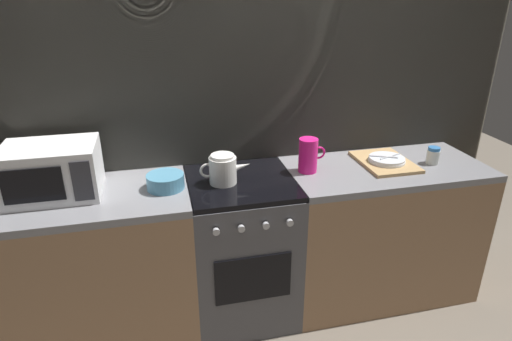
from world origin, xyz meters
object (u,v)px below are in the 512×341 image
object	(u,v)px
microwave	(52,171)
dish_pile	(385,161)
spice_jar	(433,156)
pitcher	(308,155)
mixing_bowl	(165,181)
stove_unit	(242,248)
kettle	(223,169)

from	to	relation	value
microwave	dish_pile	xyz separation A→B (m)	(1.88, -0.02, -0.12)
dish_pile	spice_jar	bearing A→B (deg)	-11.82
pitcher	spice_jar	size ratio (longest dim) A/B	1.90
mixing_bowl	dish_pile	xyz separation A→B (m)	(1.32, 0.04, -0.02)
mixing_bowl	pitcher	world-z (taller)	pitcher
stove_unit	kettle	bearing A→B (deg)	-173.86
microwave	stove_unit	bearing A→B (deg)	-2.83
stove_unit	microwave	world-z (taller)	microwave
pitcher	kettle	bearing A→B (deg)	-174.91
microwave	kettle	size ratio (longest dim) A/B	1.62
pitcher	spice_jar	bearing A→B (deg)	-4.53
microwave	pitcher	bearing A→B (deg)	-0.57
stove_unit	pitcher	size ratio (longest dim) A/B	4.50
microwave	spice_jar	world-z (taller)	microwave
mixing_bowl	spice_jar	size ratio (longest dim) A/B	1.90
microwave	pitcher	size ratio (longest dim) A/B	2.30
pitcher	mixing_bowl	bearing A→B (deg)	-177.13
kettle	dish_pile	distance (m)	1.01
mixing_bowl	spice_jar	world-z (taller)	spice_jar
spice_jar	dish_pile	bearing A→B (deg)	168.18
stove_unit	dish_pile	xyz separation A→B (m)	(0.91, 0.03, 0.47)
microwave	mixing_bowl	xyz separation A→B (m)	(0.56, -0.05, -0.10)
microwave	mixing_bowl	bearing A→B (deg)	-5.59
kettle	dish_pile	bearing A→B (deg)	2.41
kettle	mixing_bowl	distance (m)	0.31
stove_unit	pitcher	bearing A→B (deg)	4.83
kettle	pitcher	world-z (taller)	pitcher
dish_pile	kettle	bearing A→B (deg)	-177.59
microwave	dish_pile	bearing A→B (deg)	-0.50
mixing_bowl	spice_jar	xyz separation A→B (m)	(1.60, -0.02, 0.01)
spice_jar	mixing_bowl	bearing A→B (deg)	179.25
pitcher	dish_pile	distance (m)	0.51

